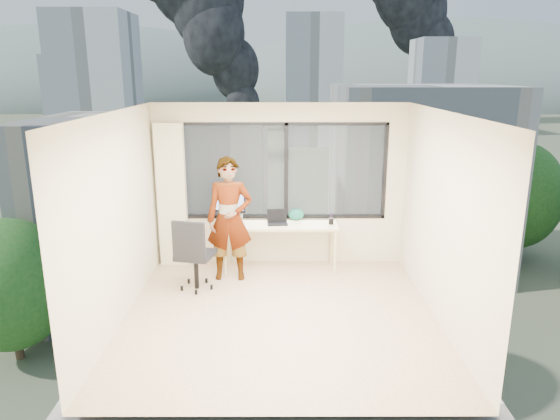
{
  "coord_description": "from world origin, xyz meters",
  "views": [
    {
      "loc": [
        -0.01,
        -6.01,
        3.05
      ],
      "look_at": [
        0.0,
        1.0,
        1.15
      ],
      "focal_mm": 32.73,
      "sensor_mm": 36.0,
      "label": 1
    }
  ],
  "objects_px": {
    "desk": "(280,246)",
    "monitor": "(229,205)",
    "game_console": "(230,217)",
    "handbag": "(296,214)",
    "chair": "(195,253)",
    "laptop": "(278,218)",
    "person": "(229,219)"
  },
  "relations": [
    {
      "from": "person",
      "to": "monitor",
      "type": "height_order",
      "value": "person"
    },
    {
      "from": "desk",
      "to": "handbag",
      "type": "xyz_separation_m",
      "value": [
        0.26,
        0.2,
        0.47
      ]
    },
    {
      "from": "game_console",
      "to": "handbag",
      "type": "xyz_separation_m",
      "value": [
        1.06,
        -0.02,
        0.05
      ]
    },
    {
      "from": "person",
      "to": "game_console",
      "type": "relative_size",
      "value": 5.7
    },
    {
      "from": "game_console",
      "to": "handbag",
      "type": "relative_size",
      "value": 1.33
    },
    {
      "from": "laptop",
      "to": "handbag",
      "type": "distance_m",
      "value": 0.38
    },
    {
      "from": "chair",
      "to": "game_console",
      "type": "bearing_deg",
      "value": 79.66
    },
    {
      "from": "desk",
      "to": "monitor",
      "type": "bearing_deg",
      "value": 172.24
    },
    {
      "from": "desk",
      "to": "monitor",
      "type": "distance_m",
      "value": 1.03
    },
    {
      "from": "game_console",
      "to": "chair",
      "type": "bearing_deg",
      "value": -93.43
    },
    {
      "from": "game_console",
      "to": "monitor",
      "type": "bearing_deg",
      "value": -70.73
    },
    {
      "from": "desk",
      "to": "game_console",
      "type": "height_order",
      "value": "game_console"
    },
    {
      "from": "person",
      "to": "laptop",
      "type": "bearing_deg",
      "value": 24.46
    },
    {
      "from": "desk",
      "to": "person",
      "type": "bearing_deg",
      "value": -153.55
    },
    {
      "from": "desk",
      "to": "monitor",
      "type": "xyz_separation_m",
      "value": [
        -0.8,
        0.11,
        0.65
      ]
    },
    {
      "from": "person",
      "to": "handbag",
      "type": "xyz_separation_m",
      "value": [
        1.01,
        0.57,
        -0.09
      ]
    },
    {
      "from": "desk",
      "to": "person",
      "type": "distance_m",
      "value": 1.01
    },
    {
      "from": "person",
      "to": "laptop",
      "type": "xyz_separation_m",
      "value": [
        0.72,
        0.35,
        -0.08
      ]
    },
    {
      "from": "person",
      "to": "laptop",
      "type": "distance_m",
      "value": 0.8
    },
    {
      "from": "handbag",
      "to": "monitor",
      "type": "bearing_deg",
      "value": -153.3
    },
    {
      "from": "desk",
      "to": "handbag",
      "type": "bearing_deg",
      "value": 37.33
    },
    {
      "from": "chair",
      "to": "person",
      "type": "bearing_deg",
      "value": 53.2
    },
    {
      "from": "chair",
      "to": "game_console",
      "type": "distance_m",
      "value": 1.1
    },
    {
      "from": "laptop",
      "to": "handbag",
      "type": "bearing_deg",
      "value": 31.63
    },
    {
      "from": "monitor",
      "to": "game_console",
      "type": "relative_size",
      "value": 1.65
    },
    {
      "from": "monitor",
      "to": "handbag",
      "type": "bearing_deg",
      "value": 15.06
    },
    {
      "from": "person",
      "to": "chair",
      "type": "bearing_deg",
      "value": -140.6
    },
    {
      "from": "desk",
      "to": "chair",
      "type": "distance_m",
      "value": 1.45
    },
    {
      "from": "chair",
      "to": "monitor",
      "type": "xyz_separation_m",
      "value": [
        0.41,
        0.88,
        0.47
      ]
    },
    {
      "from": "laptop",
      "to": "handbag",
      "type": "relative_size",
      "value": 1.34
    },
    {
      "from": "monitor",
      "to": "laptop",
      "type": "bearing_deg",
      "value": 0.06
    },
    {
      "from": "laptop",
      "to": "chair",
      "type": "bearing_deg",
      "value": -153.16
    }
  ]
}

